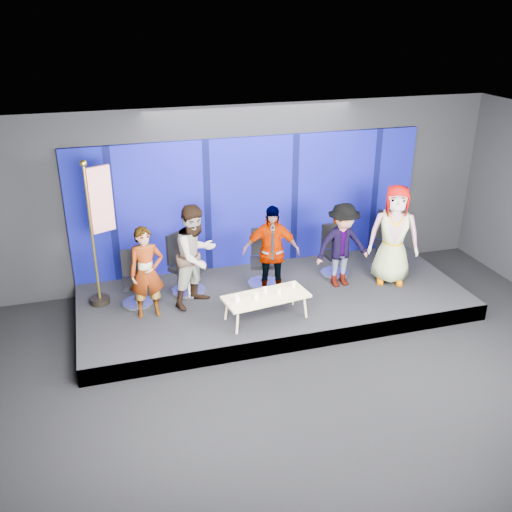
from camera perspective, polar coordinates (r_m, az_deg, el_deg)
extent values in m
plane|color=black|center=(8.69, 7.02, -12.84)|extent=(10.00, 10.00, 0.00)
cube|color=black|center=(11.28, -0.52, 6.17)|extent=(10.00, 0.02, 3.50)
cube|color=black|center=(7.19, 8.41, 10.18)|extent=(10.00, 8.00, 0.02)
cube|color=black|center=(10.58, 1.76, -4.50)|extent=(7.00, 3.00, 0.30)
cube|color=#070B5C|center=(11.29, -0.45, 5.37)|extent=(7.00, 0.08, 2.60)
cylinder|color=silver|center=(10.34, -11.75, -4.64)|extent=(0.56, 0.56, 0.06)
cylinder|color=silver|center=(10.24, -11.85, -3.60)|extent=(0.06, 0.06, 0.37)
cube|color=black|center=(10.16, -11.94, -2.67)|extent=(0.45, 0.45, 0.06)
cube|color=black|center=(10.23, -12.22, -0.62)|extent=(0.41, 0.05, 0.51)
imported|color=black|center=(9.64, -10.88, -1.64)|extent=(0.59, 0.39, 1.59)
cylinder|color=silver|center=(10.61, -6.74, -3.49)|extent=(0.89, 0.89, 0.06)
cylinder|color=silver|center=(10.50, -6.80, -2.30)|extent=(0.07, 0.07, 0.42)
cube|color=black|center=(10.41, -6.86, -1.25)|extent=(0.71, 0.71, 0.07)
cube|color=black|center=(10.44, -7.94, 0.86)|extent=(0.41, 0.31, 0.58)
imported|color=black|center=(9.85, -6.03, 0.02)|extent=(1.13, 1.08, 1.83)
cylinder|color=silver|center=(10.82, 0.73, -2.76)|extent=(0.73, 0.73, 0.06)
cylinder|color=silver|center=(10.72, 0.73, -1.65)|extent=(0.07, 0.07, 0.40)
cube|color=black|center=(10.63, 0.74, -0.68)|extent=(0.58, 0.58, 0.07)
cube|color=black|center=(10.72, 0.68, 1.46)|extent=(0.44, 0.16, 0.55)
imported|color=black|center=(10.08, 1.51, 0.39)|extent=(1.08, 0.66, 1.73)
cylinder|color=silver|center=(11.34, 7.86, -1.70)|extent=(0.60, 0.60, 0.06)
cylinder|color=silver|center=(11.25, 7.92, -0.71)|extent=(0.07, 0.07, 0.37)
cube|color=black|center=(11.17, 7.97, 0.17)|extent=(0.48, 0.48, 0.07)
cube|color=black|center=(11.24, 7.53, 2.04)|extent=(0.41, 0.07, 0.52)
imported|color=black|center=(10.63, 8.62, 1.06)|extent=(1.08, 0.67, 1.62)
cylinder|color=silver|center=(11.68, 12.91, -1.30)|extent=(0.88, 0.88, 0.07)
cylinder|color=silver|center=(11.57, 13.03, -0.16)|extent=(0.08, 0.08, 0.44)
cube|color=black|center=(11.49, 13.13, 0.85)|extent=(0.70, 0.70, 0.08)
cube|color=black|center=(11.60, 13.20, 3.02)|extent=(0.47, 0.25, 0.61)
imported|color=black|center=(10.91, 13.61, 2.09)|extent=(1.10, 0.94, 1.91)
cube|color=tan|center=(9.51, 1.02, -4.09)|extent=(1.49, 0.79, 0.04)
cylinder|color=tan|center=(9.21, -1.88, -6.66)|extent=(0.04, 0.04, 0.39)
cylinder|color=tan|center=(9.59, -2.97, -5.37)|extent=(0.04, 0.04, 0.39)
cylinder|color=tan|center=(9.69, 4.94, -5.10)|extent=(0.04, 0.04, 0.39)
cylinder|color=tan|center=(10.05, 3.64, -3.93)|extent=(0.04, 0.04, 0.39)
cylinder|color=silver|center=(9.32, -1.90, -4.21)|extent=(0.09, 0.09, 0.11)
cylinder|color=silver|center=(9.37, 0.02, -4.03)|extent=(0.09, 0.09, 0.11)
cylinder|color=silver|center=(9.60, 0.94, -3.38)|extent=(0.07, 0.07, 0.09)
cylinder|color=silver|center=(9.55, 2.30, -3.57)|extent=(0.07, 0.07, 0.08)
cylinder|color=silver|center=(9.78, 3.76, -2.88)|extent=(0.08, 0.08, 0.09)
cylinder|color=black|center=(10.54, -15.32, -4.29)|extent=(0.35, 0.35, 0.11)
cylinder|color=gold|center=(10.03, -16.07, 2.00)|extent=(0.05, 0.05, 2.38)
sphere|color=gold|center=(9.66, -16.90, 8.86)|extent=(0.12, 0.12, 0.12)
cube|color=#B01420|center=(9.91, -15.28, 5.47)|extent=(0.40, 0.23, 1.13)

